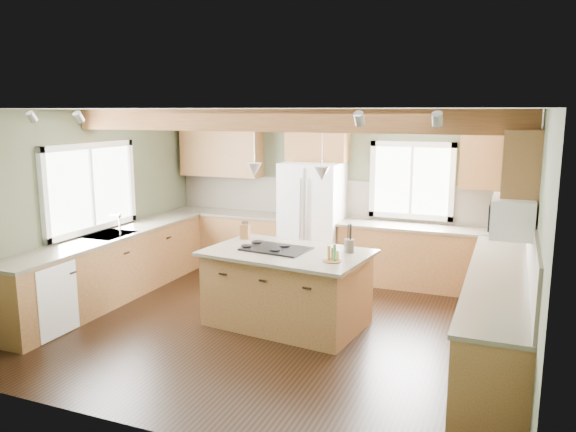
% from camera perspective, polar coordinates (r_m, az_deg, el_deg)
% --- Properties ---
extents(floor, '(5.60, 5.60, 0.00)m').
position_cam_1_polar(floor, '(6.99, -1.15, -11.03)').
color(floor, black).
rests_on(floor, ground).
extents(ceiling, '(5.60, 5.60, 0.00)m').
position_cam_1_polar(ceiling, '(6.49, -1.24, 10.82)').
color(ceiling, silver).
rests_on(ceiling, wall_back).
extents(wall_back, '(5.60, 0.00, 5.60)m').
position_cam_1_polar(wall_back, '(8.93, 5.13, 2.38)').
color(wall_back, '#4B5139').
rests_on(wall_back, ground).
extents(wall_left, '(0.00, 5.00, 5.00)m').
position_cam_1_polar(wall_left, '(8.12, -19.68, 0.95)').
color(wall_left, '#4B5139').
rests_on(wall_left, ground).
extents(wall_right, '(0.00, 5.00, 5.00)m').
position_cam_1_polar(wall_right, '(6.11, 23.77, -2.38)').
color(wall_right, '#4B5139').
rests_on(wall_right, ground).
extents(ceiling_beam, '(5.55, 0.26, 0.26)m').
position_cam_1_polar(ceiling_beam, '(6.58, -0.89, 9.69)').
color(ceiling_beam, '#583019').
rests_on(ceiling_beam, ceiling).
extents(soffit_trim, '(5.55, 0.20, 0.10)m').
position_cam_1_polar(soffit_trim, '(8.75, 5.07, 10.36)').
color(soffit_trim, '#583019').
rests_on(soffit_trim, ceiling).
extents(backsplash_back, '(5.58, 0.03, 0.58)m').
position_cam_1_polar(backsplash_back, '(8.93, 5.09, 1.80)').
color(backsplash_back, brown).
rests_on(backsplash_back, wall_back).
extents(backsplash_right, '(0.03, 3.70, 0.58)m').
position_cam_1_polar(backsplash_right, '(6.17, 23.55, -3.09)').
color(backsplash_right, brown).
rests_on(backsplash_right, wall_right).
extents(base_cab_back_left, '(2.02, 0.60, 0.88)m').
position_cam_1_polar(base_cab_back_left, '(9.49, -5.89, -2.42)').
color(base_cab_back_left, brown).
rests_on(base_cab_back_left, floor).
extents(counter_back_left, '(2.06, 0.64, 0.04)m').
position_cam_1_polar(counter_back_left, '(9.40, -5.95, 0.31)').
color(counter_back_left, '#474134').
rests_on(counter_back_left, base_cab_back_left).
extents(base_cab_back_right, '(2.62, 0.60, 0.88)m').
position_cam_1_polar(base_cab_back_right, '(8.51, 14.10, -4.24)').
color(base_cab_back_right, brown).
rests_on(base_cab_back_right, floor).
extents(counter_back_right, '(2.66, 0.64, 0.04)m').
position_cam_1_polar(counter_back_right, '(8.40, 14.25, -1.21)').
color(counter_back_right, '#474134').
rests_on(counter_back_right, base_cab_back_right).
extents(base_cab_left, '(0.60, 3.70, 0.88)m').
position_cam_1_polar(base_cab_left, '(8.15, -17.48, -5.09)').
color(base_cab_left, brown).
rests_on(base_cab_left, floor).
extents(counter_left, '(0.64, 3.74, 0.04)m').
position_cam_1_polar(counter_left, '(8.04, -17.66, -1.93)').
color(counter_left, '#474134').
rests_on(counter_left, base_cab_left).
extents(base_cab_right, '(0.60, 3.70, 0.88)m').
position_cam_1_polar(base_cab_right, '(6.39, 20.45, -9.64)').
color(base_cab_right, brown).
rests_on(base_cab_right, floor).
extents(counter_right, '(0.64, 3.74, 0.04)m').
position_cam_1_polar(counter_right, '(6.25, 20.72, -5.67)').
color(counter_right, '#474134').
rests_on(counter_right, base_cab_right).
extents(upper_cab_back_left, '(1.40, 0.35, 0.90)m').
position_cam_1_polar(upper_cab_back_left, '(9.48, -6.79, 6.78)').
color(upper_cab_back_left, brown).
rests_on(upper_cab_back_left, wall_back).
extents(upper_cab_over_fridge, '(0.96, 0.35, 0.70)m').
position_cam_1_polar(upper_cab_over_fridge, '(8.78, 3.00, 7.84)').
color(upper_cab_over_fridge, brown).
rests_on(upper_cab_over_fridge, wall_back).
extents(upper_cab_right, '(0.35, 2.20, 0.90)m').
position_cam_1_polar(upper_cab_right, '(6.89, 22.53, 4.59)').
color(upper_cab_right, brown).
rests_on(upper_cab_right, wall_right).
extents(upper_cab_back_corner, '(0.90, 0.35, 0.90)m').
position_cam_1_polar(upper_cab_back_corner, '(8.32, 20.26, 5.66)').
color(upper_cab_back_corner, brown).
rests_on(upper_cab_back_corner, wall_back).
extents(window_left, '(0.04, 1.60, 1.05)m').
position_cam_1_polar(window_left, '(8.11, -19.45, 2.74)').
color(window_left, white).
rests_on(window_left, wall_left).
extents(window_back, '(1.10, 0.04, 1.00)m').
position_cam_1_polar(window_back, '(8.62, 12.46, 3.55)').
color(window_back, white).
rests_on(window_back, wall_back).
extents(sink, '(0.50, 0.65, 0.03)m').
position_cam_1_polar(sink, '(8.04, -17.67, -1.89)').
color(sink, '#262628').
rests_on(sink, counter_left).
extents(faucet, '(0.02, 0.02, 0.28)m').
position_cam_1_polar(faucet, '(7.89, -16.72, -0.98)').
color(faucet, '#B2B2B7').
rests_on(faucet, sink).
extents(dishwasher, '(0.60, 0.60, 0.84)m').
position_cam_1_polar(dishwasher, '(7.23, -23.98, -7.60)').
color(dishwasher, white).
rests_on(dishwasher, floor).
extents(oven, '(0.60, 0.72, 0.84)m').
position_cam_1_polar(oven, '(5.18, 19.84, -14.55)').
color(oven, white).
rests_on(oven, floor).
extents(microwave, '(0.40, 0.70, 0.38)m').
position_cam_1_polar(microwave, '(6.00, 21.86, -0.02)').
color(microwave, white).
rests_on(microwave, wall_right).
extents(pendant_left, '(0.18, 0.18, 0.16)m').
position_cam_1_polar(pendant_left, '(6.81, -3.44, 4.73)').
color(pendant_left, '#B2B2B7').
rests_on(pendant_left, ceiling).
extents(pendant_right, '(0.18, 0.18, 0.16)m').
position_cam_1_polar(pendant_right, '(6.38, 3.46, 4.32)').
color(pendant_right, '#B2B2B7').
rests_on(pendant_right, ceiling).
extents(refrigerator, '(0.90, 0.74, 1.80)m').
position_cam_1_polar(refrigerator, '(8.74, 2.48, -0.44)').
color(refrigerator, silver).
rests_on(refrigerator, floor).
extents(island, '(1.92, 1.31, 0.88)m').
position_cam_1_polar(island, '(6.89, -0.10, -7.46)').
color(island, brown).
rests_on(island, floor).
extents(island_top, '(2.05, 1.44, 0.04)m').
position_cam_1_polar(island_top, '(6.76, -0.10, -3.75)').
color(island_top, '#474134').
rests_on(island_top, island).
extents(cooktop, '(0.84, 0.61, 0.02)m').
position_cam_1_polar(cooktop, '(6.82, -1.21, -3.35)').
color(cooktop, black).
rests_on(cooktop, island_top).
extents(knife_block, '(0.12, 0.10, 0.19)m').
position_cam_1_polar(knife_block, '(7.39, -4.38, -1.58)').
color(knife_block, brown).
rests_on(knife_block, island_top).
extents(utensil_crock, '(0.13, 0.13, 0.16)m').
position_cam_1_polar(utensil_crock, '(6.71, 6.23, -3.04)').
color(utensil_crock, '#3E3531').
rests_on(utensil_crock, island_top).
extents(bottle_tray, '(0.24, 0.24, 0.19)m').
position_cam_1_polar(bottle_tray, '(6.29, 4.48, -3.77)').
color(bottle_tray, brown).
rests_on(bottle_tray, island_top).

